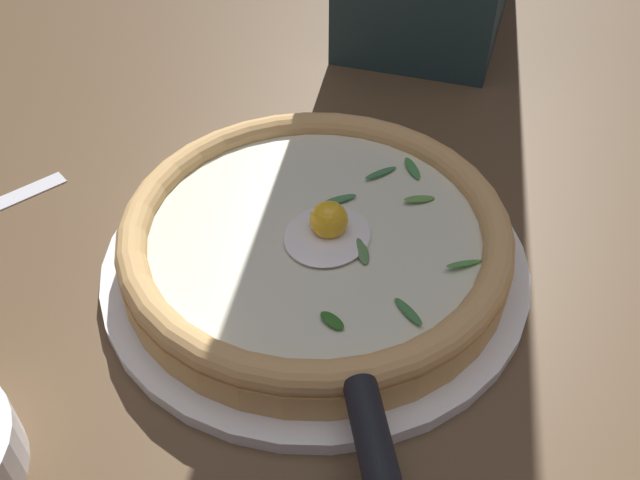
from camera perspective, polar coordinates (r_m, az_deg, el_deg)
The scene contains 3 objects.
ground_plane at distance 0.57m, azimuth -1.84°, elevation -5.02°, with size 2.40×2.40×0.03m, color brown.
pizza_plate at distance 0.57m, azimuth 0.00°, elevation -1.90°, with size 0.34×0.34×0.01m, color white.
pizza at distance 0.55m, azimuth 0.01°, elevation 0.14°, with size 0.31×0.31×0.06m.
Camera 1 is at (-0.32, -0.20, 0.41)m, focal length 39.53 mm.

